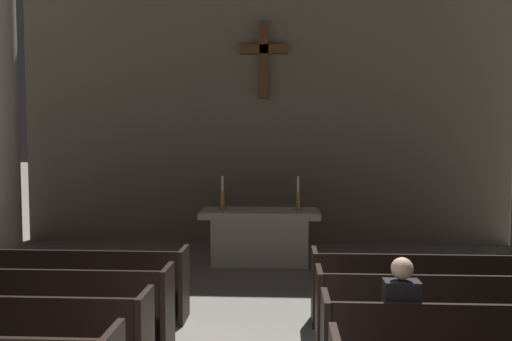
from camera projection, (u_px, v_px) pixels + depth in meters
pew_left_row_3 at (35, 306)px, 6.14m from camera, size 3.08×0.50×0.95m
pew_left_row_4 at (69, 283)px, 7.10m from camera, size 3.08×0.50×0.95m
pew_right_row_3 at (459, 314)px, 5.88m from camera, size 3.08×0.50×0.95m
pew_right_row_4 at (435, 288)px, 6.84m from camera, size 3.08×0.50×0.95m
column_left_second at (2, 88)px, 10.17m from camera, size 0.85×0.85×6.71m
altar at (260, 235)px, 10.11m from camera, size 2.20×0.90×1.01m
candlestick_left at (223, 199)px, 10.10m from camera, size 0.16×0.16×0.63m
candlestick_right at (298, 199)px, 10.02m from camera, size 0.16×0.16×0.63m
apse_with_cross at (264, 79)px, 11.88m from camera, size 10.60×0.44×7.22m
lone_worshipper at (399, 323)px, 4.99m from camera, size 0.32×0.43×1.32m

